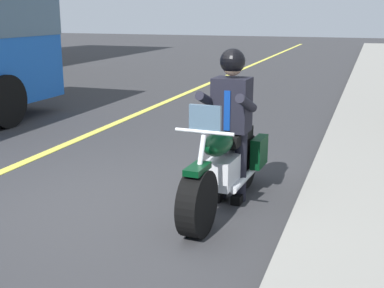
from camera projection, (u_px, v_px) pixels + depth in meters
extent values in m
plane|color=#333335|center=(109.00, 207.00, 5.61)|extent=(80.00, 80.00, 0.00)
cylinder|color=black|center=(197.00, 203.00, 4.84)|extent=(0.67, 0.22, 0.66)
cylinder|color=black|center=(243.00, 160.00, 6.23)|extent=(0.67, 0.22, 0.66)
cube|color=silver|center=(224.00, 171.00, 5.53)|extent=(0.57, 0.30, 0.32)
ellipsoid|color=black|center=(218.00, 144.00, 5.26)|extent=(0.57, 0.30, 0.24)
cube|color=black|center=(234.00, 136.00, 5.77)|extent=(0.71, 0.31, 0.12)
cube|color=black|center=(259.00, 152.00, 6.07)|extent=(0.40, 0.13, 0.36)
cube|color=black|center=(225.00, 148.00, 6.23)|extent=(0.40, 0.13, 0.36)
cylinder|color=silver|center=(198.00, 176.00, 4.79)|extent=(0.35, 0.06, 0.76)
cylinder|color=silver|center=(204.00, 132.00, 4.83)|extent=(0.06, 0.60, 0.04)
cube|color=black|center=(197.00, 169.00, 4.75)|extent=(0.37, 0.17, 0.06)
cylinder|color=silver|center=(245.00, 178.00, 5.79)|extent=(0.90, 0.11, 0.08)
cube|color=slate|center=(205.00, 119.00, 4.82)|extent=(0.05, 0.32, 0.28)
cylinder|color=black|center=(241.00, 166.00, 5.72)|extent=(0.14, 0.14, 0.84)
cube|color=black|center=(238.00, 198.00, 5.76)|extent=(0.26, 0.12, 0.10)
cylinder|color=black|center=(221.00, 163.00, 5.80)|extent=(0.14, 0.14, 0.84)
cube|color=black|center=(218.00, 195.00, 5.84)|extent=(0.26, 0.12, 0.10)
cube|color=black|center=(232.00, 105.00, 5.58)|extent=(0.33, 0.41, 0.60)
cube|color=navy|center=(227.00, 111.00, 5.45)|extent=(0.03, 0.07, 0.44)
cylinder|color=black|center=(247.00, 103.00, 5.32)|extent=(0.55, 0.12, 0.28)
cylinder|color=black|center=(208.00, 101.00, 5.48)|extent=(0.55, 0.12, 0.28)
sphere|color=tan|center=(233.00, 66.00, 5.47)|extent=(0.22, 0.22, 0.22)
sphere|color=black|center=(233.00, 61.00, 5.46)|extent=(0.28, 0.28, 0.28)
cube|color=slate|center=(11.00, 17.00, 11.08)|extent=(0.06, 2.40, 1.90)
cylinder|color=black|center=(4.00, 101.00, 9.34)|extent=(1.00, 0.30, 1.00)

